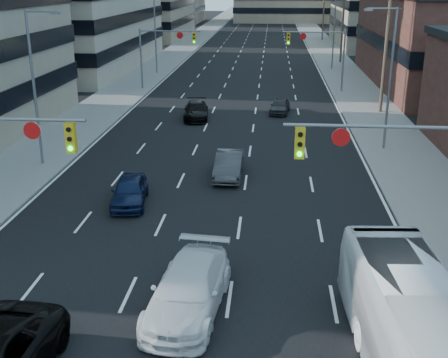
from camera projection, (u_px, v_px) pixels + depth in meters
name	position (u px, v px, depth m)	size (l,w,h in m)	color
road_surface	(260.00, 26.00, 136.17)	(18.00, 300.00, 0.02)	black
sidewalk_left	(213.00, 25.00, 137.05)	(5.00, 300.00, 0.15)	slate
sidewalk_right	(308.00, 26.00, 135.24)	(5.00, 300.00, 0.15)	slate
office_right_far	(407.00, 3.00, 92.42)	(22.00, 28.00, 14.00)	gray
bg_block_right	(397.00, 0.00, 131.64)	(22.00, 22.00, 12.00)	gray
signal_near_right	(395.00, 168.00, 19.58)	(6.59, 0.33, 6.00)	slate
signal_far_left	(163.00, 47.00, 55.52)	(6.09, 0.33, 6.00)	slate
signal_far_right	(320.00, 48.00, 54.31)	(6.09, 0.33, 6.00)	slate
utility_pole_block	(386.00, 43.00, 45.01)	(2.20, 0.28, 11.00)	#4C3D2D
utility_pole_midblock	(343.00, 19.00, 73.18)	(2.20, 0.28, 11.00)	#4C3D2D
utility_pole_distant	(324.00, 8.00, 101.35)	(2.20, 0.28, 11.00)	#4C3D2D
streetlight_left_near	(36.00, 82.00, 32.01)	(2.03, 0.22, 9.00)	slate
streetlight_left_mid	(157.00, 30.00, 64.87)	(2.03, 0.22, 9.00)	slate
streetlight_left_far	(196.00, 13.00, 97.73)	(2.03, 0.22, 9.00)	slate
streetlight_right_near	(388.00, 73.00, 35.07)	(2.03, 0.22, 9.00)	slate
streetlight_right_far	(333.00, 28.00, 67.94)	(2.03, 0.22, 9.00)	slate
white_van	(188.00, 290.00, 18.67)	(2.23, 5.49, 1.59)	silver
transit_bus	(425.00, 351.00, 14.45)	(2.51, 10.73, 2.99)	white
sedan_blue	(130.00, 191.00, 27.72)	(1.62, 4.03, 1.37)	#0D1836
sedan_grey_center	(229.00, 165.00, 31.55)	(1.49, 4.26, 1.40)	#343436
sedan_black_far	(196.00, 111.00, 44.82)	(1.88, 4.64, 1.35)	black
sedan_grey_right	(280.00, 106.00, 46.70)	(1.47, 3.66, 1.25)	#2B2B2D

